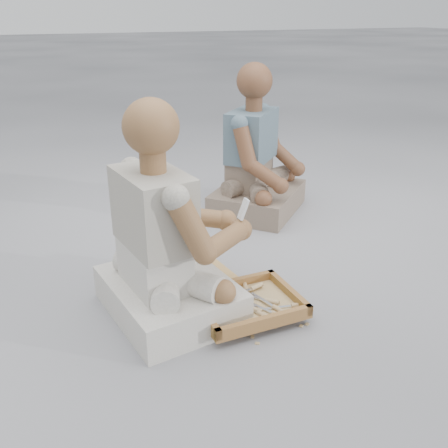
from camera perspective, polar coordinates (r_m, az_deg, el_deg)
name	(u,v)px	position (r m, az deg, el deg)	size (l,w,h in m)	color
ground	(248,286)	(2.60, 2.72, -7.12)	(60.00, 60.00, 0.00)	#A1A1A6
carved_panel	(186,290)	(2.54, -4.37, -7.56)	(0.57, 0.38, 0.04)	#B08244
tool_tray	(247,305)	(2.34, 2.65, -9.20)	(0.47, 0.38, 0.06)	brown
chisel_0	(260,314)	(2.27, 4.16, -10.18)	(0.10, 0.21, 0.02)	silver
chisel_1	(275,314)	(2.28, 5.84, -10.17)	(0.11, 0.21, 0.02)	silver
chisel_2	(253,288)	(2.44, 3.37, -7.30)	(0.22, 0.07, 0.02)	silver
chisel_3	(239,297)	(2.38, 1.68, -8.35)	(0.21, 0.10, 0.02)	silver
chisel_4	(250,308)	(2.30, 3.01, -9.61)	(0.16, 0.18, 0.02)	silver
chisel_5	(267,300)	(2.36, 4.99, -8.70)	(0.16, 0.18, 0.02)	silver
chisel_6	(247,289)	(2.44, 2.62, -7.49)	(0.07, 0.22, 0.02)	silver
chisel_7	(276,308)	(2.31, 5.91, -9.49)	(0.07, 0.22, 0.02)	silver
chisel_8	(294,305)	(2.35, 8.02, -9.21)	(0.22, 0.06, 0.02)	silver
wood_chip_0	(312,310)	(2.44, 9.97, -9.69)	(0.02, 0.01, 0.00)	tan
wood_chip_1	(203,284)	(2.62, -2.36, -6.86)	(0.02, 0.01, 0.00)	tan
wood_chip_2	(244,289)	(2.57, 2.29, -7.45)	(0.02, 0.01, 0.00)	tan
wood_chip_3	(307,324)	(2.34, 9.49, -11.22)	(0.02, 0.01, 0.00)	tan
wood_chip_4	(257,343)	(2.20, 3.84, -13.46)	(0.02, 0.01, 0.00)	tan
wood_chip_5	(301,326)	(2.33, 8.82, -11.44)	(0.02, 0.01, 0.00)	tan
wood_chip_6	(275,327)	(2.31, 5.81, -11.63)	(0.02, 0.01, 0.00)	tan
wood_chip_7	(252,337)	(2.24, 3.27, -12.74)	(0.02, 0.01, 0.00)	tan
wood_chip_8	(264,278)	(2.68, 4.58, -6.19)	(0.02, 0.01, 0.00)	tan
wood_chip_9	(200,324)	(2.32, -2.71, -11.33)	(0.02, 0.01, 0.00)	tan
wood_chip_10	(231,306)	(2.44, 0.79, -9.30)	(0.02, 0.01, 0.00)	tan
craftsman	(166,247)	(2.25, -6.64, -2.59)	(0.71, 0.71, 1.00)	beige
companion	(257,165)	(3.45, 3.74, 6.79)	(0.83, 0.82, 1.01)	gray
mobile_phone	(243,209)	(2.31, 2.23, 1.72)	(0.05, 0.04, 0.10)	silver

